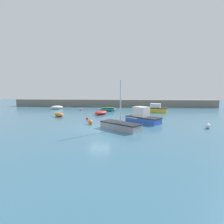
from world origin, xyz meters
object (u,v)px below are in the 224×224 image
object	(u,v)px
mooring_buoy_white	(208,126)
mooring_buoy_red	(87,119)
motorboat_with_cabin	(142,117)
motorboat_grey_hull	(154,109)
mooring_buoy_pink	(81,109)
dinghy_near_pier	(59,115)
open_tender_yellow	(101,113)
rowboat_blue_near	(57,107)
sailboat_tall_mast	(120,126)
rowboat_with_red_cover	(108,109)
mooring_buoy_orange	(90,122)

from	to	relation	value
mooring_buoy_white	mooring_buoy_red	bearing A→B (deg)	162.47
motorboat_with_cabin	mooring_buoy_red	distance (m)	8.33
motorboat_grey_hull	mooring_buoy_pink	xyz separation A→B (m)	(-15.49, 1.76, -0.40)
mooring_buoy_red	dinghy_near_pier	bearing A→B (deg)	154.80
open_tender_yellow	rowboat_blue_near	bearing A→B (deg)	-90.31
open_tender_yellow	dinghy_near_pier	distance (m)	7.35
motorboat_with_cabin	sailboat_tall_mast	bearing A→B (deg)	-84.05
motorboat_grey_hull	mooring_buoy_pink	distance (m)	15.59
mooring_buoy_red	rowboat_blue_near	bearing A→B (deg)	126.61
motorboat_grey_hull	dinghy_near_pier	bearing A→B (deg)	39.46
rowboat_with_red_cover	mooring_buoy_white	world-z (taller)	rowboat_with_red_cover
motorboat_with_cabin	mooring_buoy_white	bearing A→B (deg)	16.83
sailboat_tall_mast	mooring_buoy_red	world-z (taller)	sailboat_tall_mast
sailboat_tall_mast	rowboat_blue_near	bearing A→B (deg)	-13.38
motorboat_with_cabin	dinghy_near_pier	world-z (taller)	motorboat_with_cabin
mooring_buoy_white	motorboat_grey_hull	bearing A→B (deg)	104.69
motorboat_grey_hull	motorboat_with_cabin	xyz separation A→B (m)	(-3.44, -11.80, 0.17)
rowboat_blue_near	dinghy_near_pier	distance (m)	12.23
motorboat_with_cabin	mooring_buoy_white	size ratio (longest dim) A/B	8.50
motorboat_with_cabin	mooring_buoy_red	size ratio (longest dim) A/B	13.78
open_tender_yellow	dinghy_near_pier	xyz separation A→B (m)	(-6.73, -2.97, -0.02)
dinghy_near_pier	mooring_buoy_pink	distance (m)	9.40
motorboat_grey_hull	open_tender_yellow	distance (m)	11.18
motorboat_grey_hull	mooring_buoy_red	bearing A→B (deg)	56.50
motorboat_grey_hull	mooring_buoy_orange	world-z (taller)	motorboat_grey_hull
rowboat_with_red_cover	dinghy_near_pier	distance (m)	10.92
rowboat_with_red_cover	motorboat_with_cabin	xyz separation A→B (m)	(5.99, -12.20, 0.36)
open_tender_yellow	dinghy_near_pier	bearing A→B (deg)	-31.02
rowboat_blue_near	mooring_buoy_orange	size ratio (longest dim) A/B	5.20
mooring_buoy_white	mooring_buoy_red	size ratio (longest dim) A/B	1.62
mooring_buoy_pink	rowboat_blue_near	bearing A→B (deg)	162.87
motorboat_with_cabin	sailboat_tall_mast	distance (m)	5.26
motorboat_with_cabin	dinghy_near_pier	xyz separation A→B (m)	(-13.50, 4.27, -0.45)
motorboat_grey_hull	motorboat_with_cabin	size ratio (longest dim) A/B	1.18
rowboat_with_red_cover	mooring_buoy_orange	world-z (taller)	rowboat_with_red_cover
sailboat_tall_mast	mooring_buoy_red	xyz separation A→B (m)	(-5.19, 6.10, -0.26)
sailboat_tall_mast	mooring_buoy_red	bearing A→B (deg)	-10.78
dinghy_near_pier	mooring_buoy_orange	size ratio (longest dim) A/B	3.77
open_tender_yellow	sailboat_tall_mast	distance (m)	12.21
motorboat_with_cabin	dinghy_near_pier	bearing A→B (deg)	-157.62
open_tender_yellow	mooring_buoy_pink	distance (m)	8.24
rowboat_blue_near	mooring_buoy_orange	distance (m)	20.55
sailboat_tall_mast	mooring_buoy_orange	size ratio (longest dim) A/B	9.50
open_tender_yellow	dinghy_near_pier	size ratio (longest dim) A/B	1.45
motorboat_with_cabin	open_tender_yellow	size ratio (longest dim) A/B	1.54
rowboat_blue_near	mooring_buoy_white	xyz separation A→B (m)	(25.70, -18.64, -0.11)
rowboat_with_red_cover	motorboat_with_cabin	bearing A→B (deg)	104.84
rowboat_with_red_cover	mooring_buoy_white	bearing A→B (deg)	119.71
rowboat_with_red_cover	mooring_buoy_pink	bearing A→B (deg)	-23.94
open_tender_yellow	rowboat_blue_near	distance (m)	14.22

